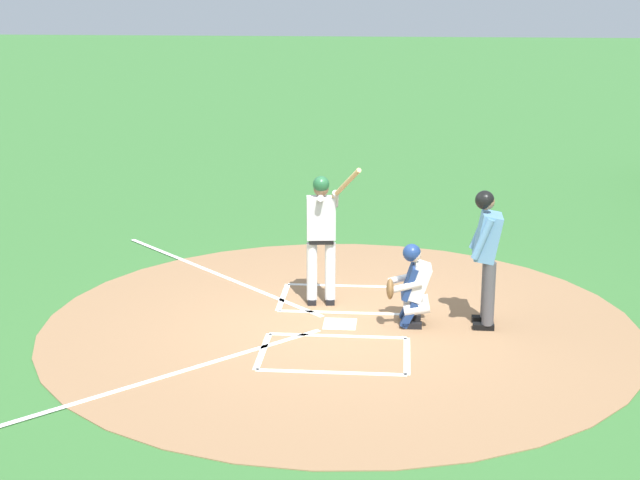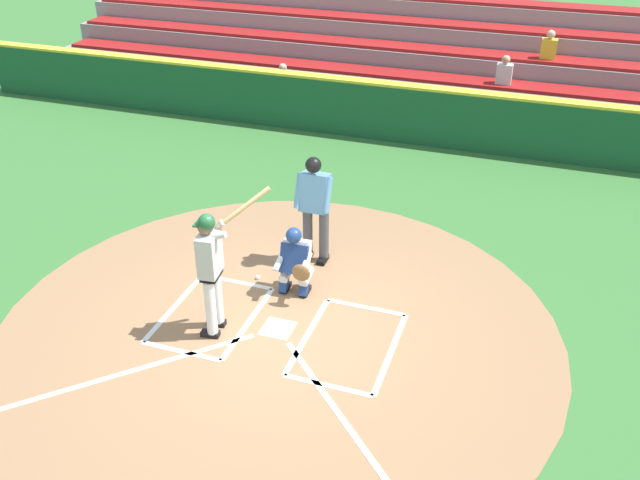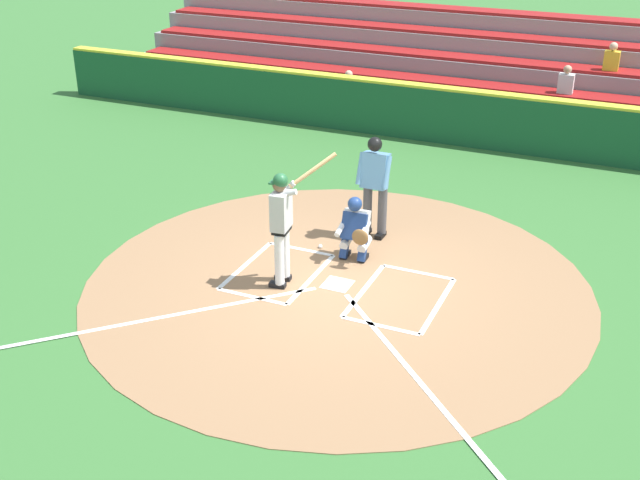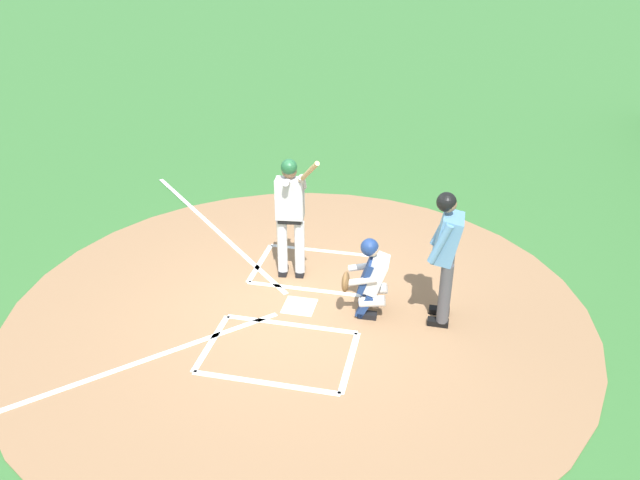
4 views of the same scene
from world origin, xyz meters
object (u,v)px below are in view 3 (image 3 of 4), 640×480
Objects in this scene: batter at (282,221)px; baseball at (320,246)px; plate_umpire at (375,180)px; catcher at (355,227)px.

baseball is at bearing -90.84° from batter.
batter is 2.34m from plate_umpire.
plate_umpire reaches higher than baseball.
catcher is at bearing 169.14° from baseball.
batter reaches higher than plate_umpire.
catcher is at bearing 91.75° from plate_umpire.
baseball is (0.69, -0.13, -0.55)m from catcher.
plate_umpire is at bearing -128.70° from baseball.
plate_umpire reaches higher than catcher.
catcher reaches higher than baseball.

